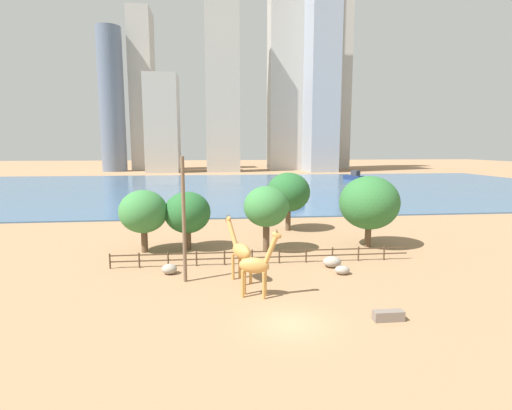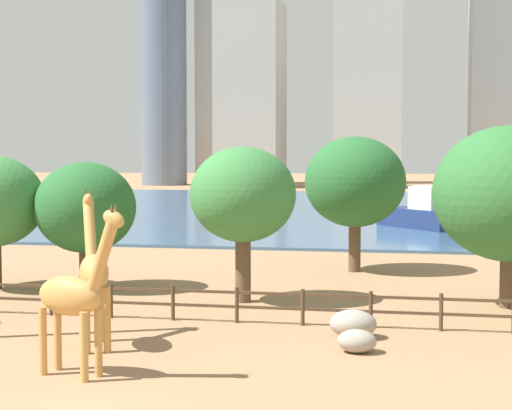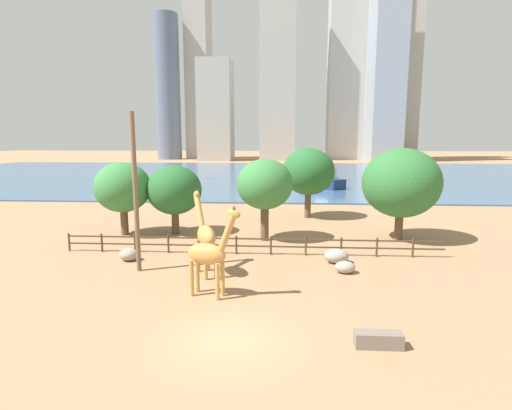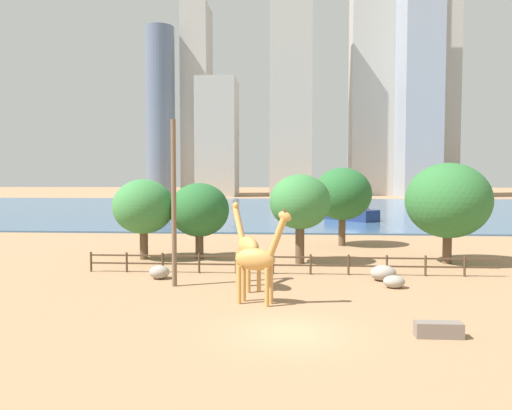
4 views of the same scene
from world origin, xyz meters
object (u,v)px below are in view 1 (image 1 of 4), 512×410
Objects in this scene: feeding_trough at (388,316)px; tree_left_large at (143,212)px; tree_left_small at (369,203)px; boulder_small at (332,262)px; tree_right_small at (288,192)px; tree_center_broad at (266,207)px; boulder_near_fence at (342,270)px; giraffe_tall at (256,265)px; boulder_by_pole at (169,269)px; giraffe_companion at (240,251)px; tree_right_tall at (187,213)px; boat_ferry at (354,177)px; utility_pole at (184,220)px; boat_sailboat at (284,195)px.

tree_left_large reaches higher than feeding_trough.
tree_left_large is at bearing 179.24° from tree_left_small.
boulder_small is 15.80m from tree_right_small.
tree_center_broad reaches higher than tree_left_large.
boulder_near_fence is 8.65m from feeding_trough.
tree_left_large is (-16.60, 6.72, 3.50)m from boulder_small.
giraffe_tall is at bearing -139.86° from boulder_small.
tree_left_small is at bearing 19.36° from boulder_by_pole.
boulder_small is 0.26× the size of tree_left_large.
tree_right_small is (12.65, 15.55, 4.27)m from boulder_by_pole.
tree_left_large is (-8.62, 9.33, 1.61)m from giraffe_companion.
boulder_near_fence is 0.21× the size of tree_right_tall.
utility_pole is at bearing 128.49° from boat_ferry.
boulder_small is 9.49m from tree_left_small.
tree_right_tall is at bearing 176.96° from tree_left_small.
boat_ferry is at bearing 61.46° from boulder_by_pole.
giraffe_companion is 0.63× the size of boat_sailboat.
giraffe_companion is at bearing -175.36° from boulder_near_fence.
tree_center_broad reaches higher than boulder_small.
tree_right_tall reaches higher than boulder_by_pole.
tree_center_broad is 0.91× the size of tree_right_small.
utility_pole is at bearing -178.28° from boulder_near_fence.
giraffe_companion is at bearing 125.77° from boat_sailboat.
tree_left_small is at bearing 48.41° from boulder_small.
boulder_near_fence is at bearing 46.48° from giraffe_tall.
boat_sailboat is at bearing 86.12° from boulder_near_fence.
giraffe_tall is 0.83× the size of tree_right_tall.
tree_left_small is at bearing -53.14° from tree_right_small.
tree_left_large is 4.18m from tree_right_tall.
giraffe_tall is at bearing -100.91° from tree_center_broad.
giraffe_tall is 0.51× the size of utility_pole.
utility_pole is 10.10m from tree_left_large.
boat_ferry is (44.61, 86.57, -3.54)m from utility_pole.
boulder_small is (7.13, 6.01, -1.75)m from giraffe_tall.
utility_pole is 5.25× the size of feeding_trough.
tree_left_small reaches higher than boulder_near_fence.
boulder_by_pole is 0.17× the size of tree_left_small.
feeding_trough is 0.31× the size of tree_right_tall.
boulder_small is at bearing -49.22° from tree_center_broad.
tree_left_small is at bearing -3.04° from tree_right_tall.
boulder_near_fence is (12.39, 0.37, -4.36)m from utility_pole.
tree_left_large is at bearing 152.79° from boulder_near_fence.
boulder_small is 90.30m from boat_ferry.
boulder_by_pole is 13.55m from boulder_small.
tree_right_tall is (-4.50, 10.00, 1.34)m from giraffe_companion.
tree_right_tall is 0.82× the size of tree_right_small.
boulder_small is at bearing -131.59° from tree_left_small.
giraffe_tall is 3.07× the size of boulder_small.
utility_pole is 19.87m from tree_left_small.
boulder_small is (-0.24, 1.94, 0.11)m from boulder_near_fence.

